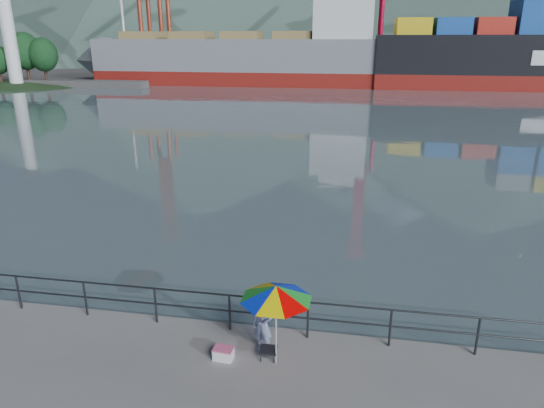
# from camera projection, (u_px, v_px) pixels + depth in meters

# --- Properties ---
(harbor_water) EXTENTS (500.00, 280.00, 0.00)m
(harbor_water) POSITION_uv_depth(u_px,v_px,m) (346.00, 66.00, 132.20)
(harbor_water) COLOR #506368
(harbor_water) RESTS_ON ground
(far_dock) EXTENTS (200.00, 40.00, 0.40)m
(far_dock) POSITION_uv_depth(u_px,v_px,m) (391.00, 76.00, 96.08)
(far_dock) COLOR #514F4C
(far_dock) RESTS_ON ground
(guardrail) EXTENTS (22.00, 0.06, 1.03)m
(guardrail) POSITION_uv_depth(u_px,v_px,m) (192.00, 308.00, 12.51)
(guardrail) COLOR #2D3033
(guardrail) RESTS_ON ground
(container_stacks) EXTENTS (58.00, 8.40, 7.80)m
(container_stacks) POSITION_uv_depth(u_px,v_px,m) (529.00, 60.00, 91.65)
(container_stacks) COLOR orange
(container_stacks) RESTS_ON ground
(fisherman) EXTENTS (0.65, 0.56, 1.50)m
(fisherman) POSITION_uv_depth(u_px,v_px,m) (263.00, 324.00, 11.42)
(fisherman) COLOR navy
(fisherman) RESTS_ON ground
(beach_umbrella) EXTENTS (2.15, 2.15, 2.00)m
(beach_umbrella) POSITION_uv_depth(u_px,v_px,m) (276.00, 293.00, 10.64)
(beach_umbrella) COLOR white
(beach_umbrella) RESTS_ON ground
(folding_stool) EXTENTS (0.41, 0.41, 0.26)m
(folding_stool) POSITION_uv_depth(u_px,v_px,m) (269.00, 353.00, 11.34)
(folding_stool) COLOR black
(folding_stool) RESTS_ON ground
(cooler_bag) EXTENTS (0.47, 0.33, 0.26)m
(cooler_bag) POSITION_uv_depth(u_px,v_px,m) (223.00, 354.00, 11.32)
(cooler_bag) COLOR silver
(cooler_bag) RESTS_ON ground
(fishing_rod) EXTENTS (0.24, 1.57, 1.12)m
(fishing_rod) POSITION_uv_depth(u_px,v_px,m) (267.00, 330.00, 12.49)
(fishing_rod) COLOR black
(fishing_rod) RESTS_ON ground
(bulk_carrier) EXTENTS (49.74, 8.61, 14.50)m
(bulk_carrier) POSITION_uv_depth(u_px,v_px,m) (256.00, 57.00, 79.38)
(bulk_carrier) COLOR maroon
(bulk_carrier) RESTS_ON ground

